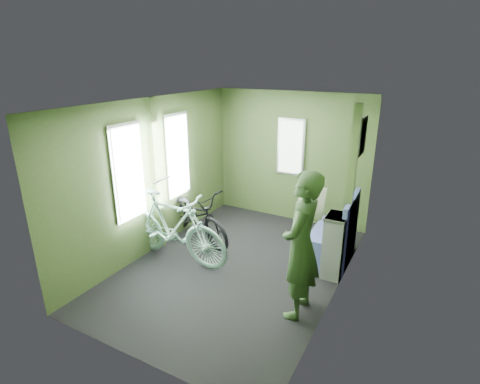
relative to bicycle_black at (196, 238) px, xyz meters
The scene contains 6 objects.
room 1.79m from the bicycle_black, 22.82° to the right, with size 4.00×4.02×2.31m.
bicycle_black is the anchor object (origin of this frame).
bicycle_mint 0.75m from the bicycle_black, 79.26° to the right, with size 0.51×1.80×1.08m, color #87C0B1.
passenger 2.51m from the bicycle_black, 25.12° to the right, with size 0.43×0.70×1.72m.
waste_box 2.33m from the bicycle_black, ahead, with size 0.26×0.36×0.88m, color gray.
bench_seat 2.22m from the bicycle_black, ahead, with size 0.57×0.98×1.02m.
Camera 1 is at (2.26, -4.10, 2.79)m, focal length 28.00 mm.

